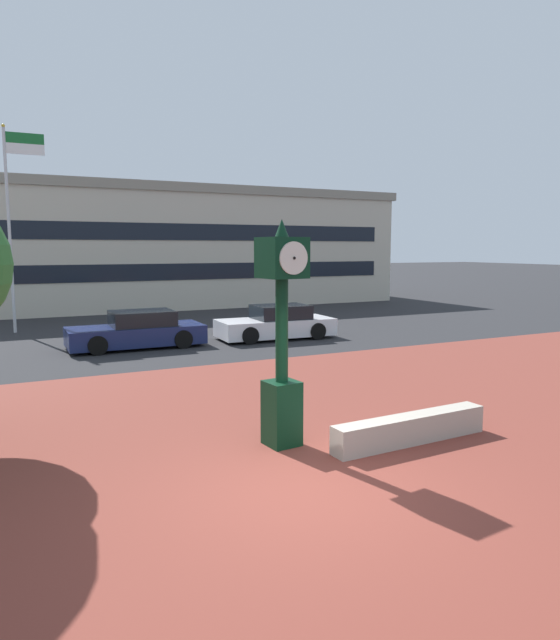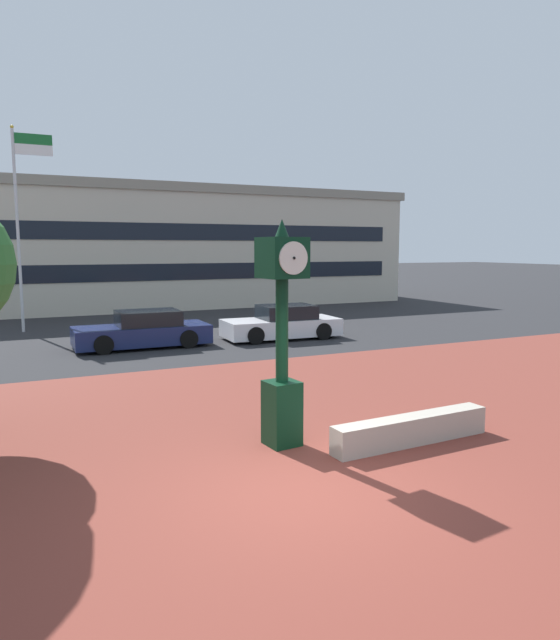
# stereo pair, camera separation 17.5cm
# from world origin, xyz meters

# --- Properties ---
(ground_plane) EXTENTS (200.00, 200.00, 0.00)m
(ground_plane) POSITION_xyz_m (0.00, 0.00, 0.00)
(ground_plane) COLOR #262628
(plaza_brick_paving) EXTENTS (44.00, 12.94, 0.01)m
(plaza_brick_paving) POSITION_xyz_m (0.00, 2.47, 0.00)
(plaza_brick_paving) COLOR brown
(plaza_brick_paving) RESTS_ON ground
(planter_wall) EXTENTS (3.21, 0.54, 0.50)m
(planter_wall) POSITION_xyz_m (2.65, 0.93, 0.25)
(planter_wall) COLOR #ADA393
(planter_wall) RESTS_ON ground
(street_clock) EXTENTS (0.76, 0.81, 3.94)m
(street_clock) POSITION_xyz_m (0.54, 1.85, 2.00)
(street_clock) COLOR black
(street_clock) RESTS_ON ground
(car_street_mid) EXTENTS (4.59, 1.97, 1.28)m
(car_street_mid) POSITION_xyz_m (0.43, 12.90, 0.57)
(car_street_mid) COLOR navy
(car_street_mid) RESTS_ON ground
(car_street_far) EXTENTS (4.47, 2.06, 1.28)m
(car_street_far) POSITION_xyz_m (5.64, 12.54, 0.57)
(car_street_far) COLOR silver
(car_street_far) RESTS_ON ground
(flagpole_primary) EXTENTS (1.54, 0.14, 8.29)m
(flagpole_primary) POSITION_xyz_m (-3.17, 18.68, 4.82)
(flagpole_primary) COLOR silver
(flagpole_primary) RESTS_ON ground
(civic_building) EXTENTS (27.11, 11.07, 6.97)m
(civic_building) POSITION_xyz_m (5.96, 28.92, 3.49)
(civic_building) COLOR beige
(civic_building) RESTS_ON ground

